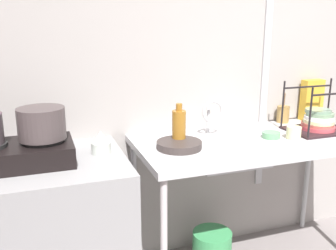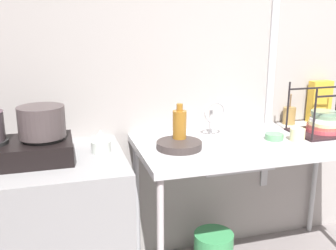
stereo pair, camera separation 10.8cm
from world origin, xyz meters
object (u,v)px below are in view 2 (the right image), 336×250
at_px(pot_on_right_burner, 42,122).
at_px(cereal_box, 319,101).
at_px(stove, 17,151).
at_px(utensil_jar, 289,115).
at_px(percolator, 101,141).
at_px(dish_rack, 324,124).
at_px(sink_basin, 229,153).
at_px(bottle_by_sink, 179,127).
at_px(small_bowl_on_drainboard, 274,137).
at_px(cup_by_rack, 297,135).
at_px(faucet, 215,114).
at_px(frying_pan, 179,145).

relative_size(pot_on_right_burner, cereal_box, 0.80).
xyz_separation_m(stove, utensil_jar, (1.72, 0.28, 0.00)).
relative_size(percolator, cereal_box, 0.43).
relative_size(dish_rack, utensil_jar, 1.82).
relative_size(sink_basin, utensil_jar, 1.94).
xyz_separation_m(pot_on_right_burner, bottle_by_sink, (0.73, 0.04, -0.09)).
height_order(sink_basin, small_bowl_on_drainboard, small_bowl_on_drainboard).
bearing_deg(pot_on_right_burner, dish_rack, 0.38).
xyz_separation_m(pot_on_right_burner, cup_by_rack, (1.42, -0.08, -0.16)).
xyz_separation_m(small_bowl_on_drainboard, utensil_jar, (0.29, 0.30, 0.04)).
bearing_deg(cup_by_rack, faucet, 153.23).
height_order(percolator, utensil_jar, utensil_jar).
relative_size(stove, small_bowl_on_drainboard, 4.99).
bearing_deg(small_bowl_on_drainboard, pot_on_right_burner, 179.14).
xyz_separation_m(frying_pan, dish_rack, (0.96, 0.03, 0.04)).
height_order(cup_by_rack, bottle_by_sink, bottle_by_sink).
distance_m(pot_on_right_burner, utensil_jar, 1.62).
distance_m(stove, cereal_box, 1.98).
distance_m(sink_basin, faucet, 0.25).
relative_size(sink_basin, bottle_by_sink, 1.73).
distance_m(small_bowl_on_drainboard, utensil_jar, 0.42).
relative_size(frying_pan, cereal_box, 0.88).
xyz_separation_m(percolator, bottle_by_sink, (0.44, 0.00, 0.04)).
distance_m(stove, cup_by_rack, 1.55).
height_order(stove, utensil_jar, utensil_jar).
xyz_separation_m(pot_on_right_burner, small_bowl_on_drainboard, (1.30, -0.02, -0.18)).
height_order(frying_pan, cereal_box, cereal_box).
distance_m(bottle_by_sink, cereal_box, 1.13).
bearing_deg(small_bowl_on_drainboard, percolator, 176.93).
xyz_separation_m(pot_on_right_burner, sink_basin, (1.02, -0.00, -0.26)).
bearing_deg(cereal_box, percolator, -173.48).
bearing_deg(bottle_by_sink, pot_on_right_burner, -177.06).
relative_size(sink_basin, faucet, 1.85).
height_order(pot_on_right_burner, bottle_by_sink, pot_on_right_burner).
distance_m(dish_rack, cereal_box, 0.33).
bearing_deg(cereal_box, cup_by_rack, -141.43).
bearing_deg(faucet, cup_by_rack, -26.77).
distance_m(cereal_box, utensil_jar, 0.25).
bearing_deg(percolator, sink_basin, -2.98).
xyz_separation_m(small_bowl_on_drainboard, cereal_box, (0.53, 0.30, 0.12)).
xyz_separation_m(stove, percolator, (0.42, 0.03, 0.00)).
bearing_deg(cup_by_rack, percolator, 174.32).
relative_size(percolator, sink_basin, 0.30).
height_order(pot_on_right_burner, percolator, pot_on_right_burner).
xyz_separation_m(cereal_box, utensil_jar, (-0.24, -0.01, -0.08)).
xyz_separation_m(sink_basin, dish_rack, (0.65, 0.01, 0.13)).
xyz_separation_m(percolator, dish_rack, (1.38, -0.02, 0.00)).
distance_m(percolator, bottle_by_sink, 0.44).
distance_m(pot_on_right_burner, cereal_box, 1.86).
bearing_deg(dish_rack, bottle_by_sink, 178.40).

